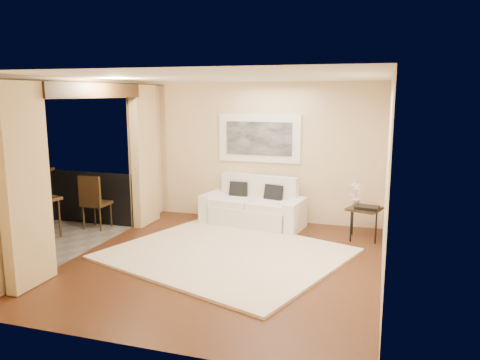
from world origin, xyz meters
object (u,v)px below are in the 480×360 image
at_px(balcony_chair_far, 93,198).
at_px(balcony_chair_near, 13,215).
at_px(bistro_table, 36,203).
at_px(side_table, 364,211).
at_px(orchid, 356,193).
at_px(ice_bucket, 36,190).
at_px(sofa, 254,208).

relative_size(balcony_chair_far, balcony_chair_near, 1.14).
xyz_separation_m(bistro_table, balcony_chair_near, (-0.18, -0.32, -0.15)).
xyz_separation_m(bistro_table, balcony_chair_far, (0.55, 0.83, -0.07)).
distance_m(side_table, balcony_chair_far, 4.85).
relative_size(orchid, balcony_chair_far, 0.43).
xyz_separation_m(side_table, balcony_chair_far, (-4.77, -0.87, 0.09)).
bearing_deg(ice_bucket, sofa, 29.04).
bearing_deg(side_table, ice_bucket, -163.99).
distance_m(bistro_table, ice_bucket, 0.26).
bearing_deg(orchid, balcony_chair_far, -167.48).
relative_size(sofa, orchid, 4.60).
xyz_separation_m(sofa, balcony_chair_near, (-3.46, -2.34, 0.19)).
bearing_deg(balcony_chair_far, sofa, -156.55).
bearing_deg(balcony_chair_near, ice_bucket, 71.14).
bearing_deg(orchid, sofa, 174.93).
bearing_deg(bistro_table, ice_bucket, 124.72).
distance_m(side_table, balcony_chair_near, 5.87).
bearing_deg(sofa, bistro_table, -140.28).
bearing_deg(ice_bucket, side_table, 16.01).
height_order(side_table, bistro_table, bistro_table).
height_order(sofa, balcony_chair_near, sofa).
xyz_separation_m(sofa, balcony_chair_far, (-2.72, -1.19, 0.26)).
height_order(side_table, balcony_chair_far, balcony_chair_far).
distance_m(side_table, ice_bucket, 5.66).
bearing_deg(bistro_table, balcony_chair_near, -120.07).
height_order(bistro_table, balcony_chair_far, balcony_chair_far).
distance_m(sofa, balcony_chair_near, 4.18).
distance_m(balcony_chair_far, ice_bucket, 0.98).
bearing_deg(ice_bucket, orchid, 17.96).
height_order(sofa, orchid, orchid).
xyz_separation_m(orchid, bistro_table, (-5.17, -1.85, -0.12)).
bearing_deg(bistro_table, sofa, 31.68).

